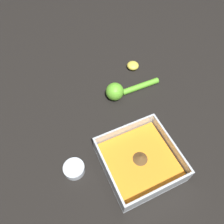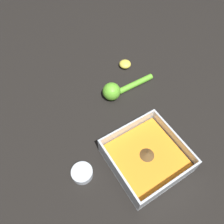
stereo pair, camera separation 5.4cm
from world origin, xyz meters
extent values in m
plane|color=black|center=(0.00, 0.00, 0.00)|extent=(4.00, 4.00, 0.00)
cube|color=silver|center=(-0.01, -0.01, 0.00)|extent=(0.22, 0.22, 0.01)
cube|color=silver|center=(-0.01, 0.10, 0.04)|extent=(0.22, 0.01, 0.06)
cube|color=silver|center=(-0.01, -0.11, 0.04)|extent=(0.22, 0.01, 0.06)
cube|color=silver|center=(0.09, -0.01, 0.04)|extent=(0.01, 0.20, 0.06)
cube|color=silver|center=(-0.12, -0.01, 0.04)|extent=(0.01, 0.20, 0.06)
cube|color=orange|center=(-0.01, -0.01, 0.02)|extent=(0.20, 0.20, 0.03)
cone|color=brown|center=(-0.01, -0.01, 0.05)|extent=(0.05, 0.05, 0.02)
cylinder|color=silver|center=(0.18, -0.07, 0.01)|extent=(0.07, 0.07, 0.03)
cylinder|color=brown|center=(0.18, -0.07, 0.01)|extent=(0.06, 0.06, 0.01)
sphere|color=#6BC633|center=(-0.06, -0.28, 0.03)|extent=(0.07, 0.07, 0.07)
cylinder|color=#6BC633|center=(-0.17, -0.28, 0.01)|extent=(0.16, 0.02, 0.02)
ellipsoid|color=#EFDB4C|center=(-0.20, -0.39, 0.01)|extent=(0.05, 0.05, 0.03)
camera|label=1|loc=(0.17, 0.19, 0.66)|focal=35.00mm
camera|label=2|loc=(0.22, 0.16, 0.66)|focal=35.00mm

